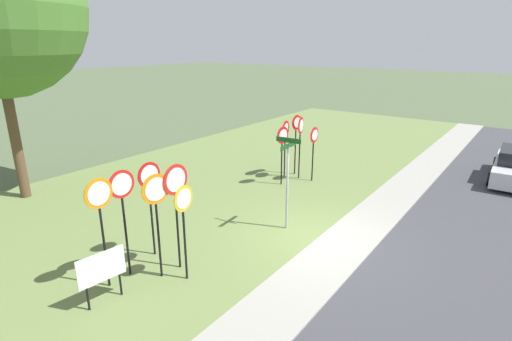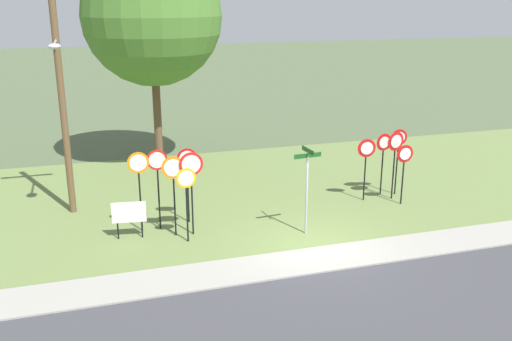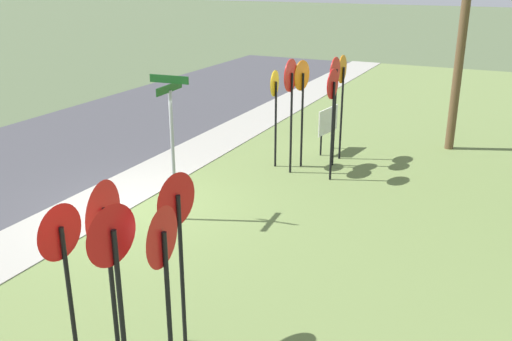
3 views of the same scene
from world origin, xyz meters
The scene contains 16 objects.
ground_plane centered at (0.00, 0.00, 0.00)m, with size 160.00×160.00×0.00m, color #4C5B3D.
sidewalk_strip centered at (0.00, -0.80, 0.03)m, with size 44.00×1.60×0.06m, color #99968C.
grass_median centered at (0.00, 6.00, 0.02)m, with size 44.00×12.00×0.04m, color olive.
stop_sign_near_left centered at (-4.47, 2.94, 2.06)m, with size 0.70×0.10×2.79m.
stop_sign_near_right centered at (-5.08, 2.93, 2.05)m, with size 0.72×0.09×2.76m.
stop_sign_far_left centered at (-3.49, 2.16, 2.12)m, with size 0.78×0.09×2.83m.
stop_sign_far_center centered at (-3.43, 3.22, 1.98)m, with size 0.70×0.10×2.68m.
stop_sign_far_right centered at (-4.06, 2.22, 2.03)m, with size 0.74×0.13×2.72m.
stop_sign_center_tall centered at (-3.76, 1.63, 1.82)m, with size 0.64×0.12×2.48m.
yield_sign_near_left centered at (3.47, 3.45, 1.86)m, with size 0.71×0.13×2.45m.
yield_sign_near_right centered at (5.00, 3.71, 2.01)m, with size 0.65×0.13×2.66m.
yield_sign_far_left centered at (4.63, 2.64, 1.76)m, with size 0.67×0.10×2.32m.
yield_sign_far_right centered at (4.60, 3.26, 2.06)m, with size 0.74×0.18×2.69m.
yield_sign_center centered at (4.48, 3.93, 1.88)m, with size 0.69×0.12×2.47m.
street_name_post centered at (0.12, 1.15, 1.79)m, with size 0.96×0.81×2.94m.
notice_board centered at (-5.52, 2.46, 0.87)m, with size 1.09×0.18×1.25m.
Camera 3 is at (8.87, 7.12, 4.82)m, focal length 39.45 mm.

